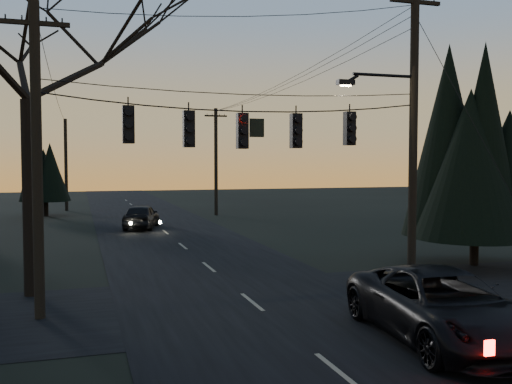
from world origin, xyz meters
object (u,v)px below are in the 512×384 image
object	(u,v)px
utility_pole_far_r	(216,215)
sedan_oncoming_a	(141,216)
utility_pole_right	(411,290)
bare_tree_left	(26,19)
evergreen_right	(476,153)
utility_pole_far_l	(67,211)
utility_pole_left	(40,319)
suv_near	(443,307)

from	to	relation	value
utility_pole_far_r	sedan_oncoming_a	distance (m)	10.20
utility_pole_right	bare_tree_left	distance (m)	15.03
utility_pole_far_r	evergreen_right	bearing A→B (deg)	-78.56
utility_pole_far_l	bare_tree_left	bearing A→B (deg)	-90.75
utility_pole_left	evergreen_right	distance (m)	17.44
utility_pole_left	bare_tree_left	bearing A→B (deg)	98.47
bare_tree_left	evergreen_right	world-z (taller)	bare_tree_left
utility_pole_far_r	utility_pole_far_l	size ratio (longest dim) A/B	1.06
bare_tree_left	sedan_oncoming_a	bearing A→B (deg)	73.24
evergreen_right	suv_near	distance (m)	11.59
utility_pole_left	suv_near	distance (m)	10.47
utility_pole_left	utility_pole_far_l	distance (m)	36.00
utility_pole_right	sedan_oncoming_a	size ratio (longest dim) A/B	2.17
utility_pole_far_l	bare_tree_left	world-z (taller)	bare_tree_left
utility_pole_left	utility_pole_far_l	bearing A→B (deg)	90.00
utility_pole_left	evergreen_right	size ratio (longest dim) A/B	1.06
utility_pole_left	sedan_oncoming_a	xyz separation A→B (m)	(4.82, 20.33, 0.79)
utility_pole_far_r	bare_tree_left	bearing A→B (deg)	-115.42
utility_pole_far_l	bare_tree_left	xyz separation A→B (m)	(-0.43, -33.10, 8.66)
utility_pole_far_l	utility_pole_right	bearing A→B (deg)	-72.28
utility_pole_far_r	sedan_oncoming_a	xyz separation A→B (m)	(-6.68, -7.67, 0.79)
utility_pole_right	utility_pole_far_r	world-z (taller)	utility_pole_right
utility_pole_far_r	suv_near	xyz separation A→B (m)	(-2.30, -32.93, 0.83)
utility_pole_right	utility_pole_left	xyz separation A→B (m)	(-11.50, 0.00, 0.00)
utility_pole_far_r	sedan_oncoming_a	size ratio (longest dim) A/B	1.84
suv_near	sedan_oncoming_a	distance (m)	25.64
utility_pole_far_l	suv_near	distance (m)	41.96
utility_pole_right	sedan_oncoming_a	distance (m)	21.41
utility_pole_left	utility_pole_far_l	size ratio (longest dim) A/B	1.06
utility_pole_left	utility_pole_far_r	xyz separation A→B (m)	(11.50, 28.00, 0.00)
utility_pole_far_r	utility_pole_left	bearing A→B (deg)	-112.33
utility_pole_right	bare_tree_left	xyz separation A→B (m)	(-11.93, 2.90, 8.66)
bare_tree_left	evergreen_right	distance (m)	17.43
utility_pole_far_r	sedan_oncoming_a	world-z (taller)	utility_pole_far_r
utility_pole_left	utility_pole_far_r	distance (m)	30.27
utility_pole_far_r	suv_near	size ratio (longest dim) A/B	1.42
utility_pole_far_r	utility_pole_far_l	world-z (taller)	utility_pole_far_r
sedan_oncoming_a	utility_pole_far_l	bearing A→B (deg)	-57.39
evergreen_right	suv_near	size ratio (longest dim) A/B	1.33
utility_pole_far_l	sedan_oncoming_a	size ratio (longest dim) A/B	1.74
utility_pole_far_l	sedan_oncoming_a	distance (m)	16.41
utility_pole_right	utility_pole_left	world-z (taller)	utility_pole_right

